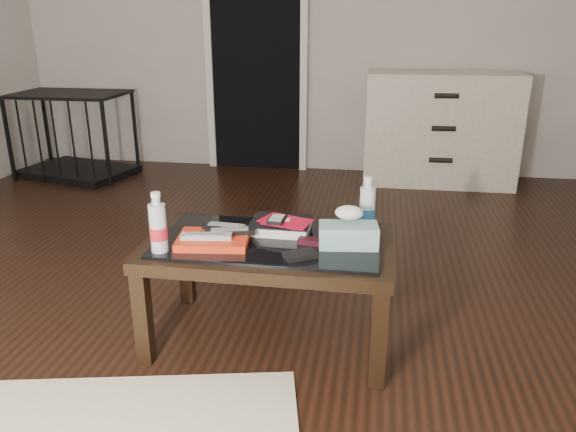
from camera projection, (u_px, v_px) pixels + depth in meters
name	position (u px, v px, depth m)	size (l,w,h in m)	color
ground	(233.00, 293.00, 2.84)	(5.00, 5.00, 0.00)	black
doorway	(256.00, 52.00, 4.84)	(0.90, 0.08, 2.07)	black
coffee_table	(270.00, 254.00, 2.31)	(1.00, 0.60, 0.46)	black
dresser	(440.00, 129.00, 4.58)	(1.20, 0.54, 0.90)	silver
pet_crate	(76.00, 149.00, 4.86)	(1.02, 0.81, 0.71)	black
magazines	(213.00, 240.00, 2.25)	(0.28, 0.21, 0.03)	red
remote_silver	(206.00, 236.00, 2.22)	(0.20, 0.05, 0.02)	#A1A1A6
remote_black_front	(230.00, 231.00, 2.26)	(0.20, 0.05, 0.02)	black
remote_black_back	(227.00, 227.00, 2.31)	(0.20, 0.05, 0.02)	black
textbook	(281.00, 226.00, 2.37)	(0.25, 0.20, 0.05)	black
dvd_mailers	(284.00, 220.00, 2.36)	(0.19, 0.14, 0.01)	red
ipod	(277.00, 219.00, 2.34)	(0.06, 0.10, 0.02)	black
flip_phone	(309.00, 241.00, 2.24)	(0.09, 0.05, 0.02)	black
wallet	(300.00, 255.00, 2.12)	(0.12, 0.07, 0.02)	black
water_bottle_left	(158.00, 222.00, 2.14)	(0.07, 0.07, 0.24)	#B5BEC0
water_bottle_right	(367.00, 204.00, 2.34)	(0.07, 0.07, 0.24)	silver
tissue_box	(348.00, 235.00, 2.21)	(0.23, 0.12, 0.09)	teal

